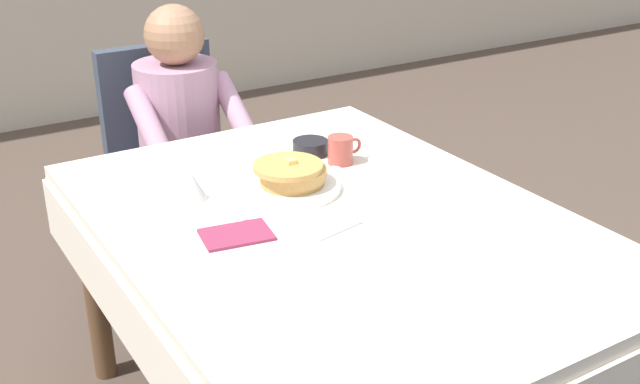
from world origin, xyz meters
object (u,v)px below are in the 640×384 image
plate_breakfast (291,187)px  knife_right_of_plate (351,177)px  syrup_pitcher (193,186)px  breakfast_stack (291,174)px  diner_person (183,131)px  cup_coffee (341,150)px  spoon_near_edge (340,230)px  chair_diner (170,153)px  bowl_butter (310,147)px  dining_table_main (334,249)px  fork_left_of_plate (232,207)px

plate_breakfast → knife_right_of_plate: size_ratio=1.40×
syrup_pitcher → knife_right_of_plate: bearing=-13.4°
breakfast_stack → plate_breakfast: bearing=-152.6°
breakfast_stack → syrup_pitcher: 0.27m
diner_person → plate_breakfast: (-0.01, -0.80, 0.08)m
cup_coffee → spoon_near_edge: size_ratio=0.75×
chair_diner → knife_right_of_plate: bearing=100.6°
diner_person → breakfast_stack: diner_person is taller
chair_diner → bowl_butter: size_ratio=8.45×
dining_table_main → bowl_butter: bowl_butter is taller
diner_person → bowl_butter: 0.63m
syrup_pitcher → knife_right_of_plate: size_ratio=0.40×
diner_person → knife_right_of_plate: size_ratio=5.60×
breakfast_stack → bowl_butter: bearing=47.6°
dining_table_main → diner_person: diner_person is taller
knife_right_of_plate → bowl_butter: bearing=3.4°
dining_table_main → spoon_near_edge: (-0.03, -0.07, 0.09)m
syrup_pitcher → plate_breakfast: bearing=-18.7°
breakfast_stack → spoon_near_edge: bearing=-94.0°
plate_breakfast → fork_left_of_plate: bearing=-174.0°
dining_table_main → knife_right_of_plate: bearing=46.6°
breakfast_stack → knife_right_of_plate: 0.20m
breakfast_stack → knife_right_of_plate: bearing=-6.2°
spoon_near_edge → bowl_butter: bearing=56.0°
spoon_near_edge → plate_breakfast: bearing=75.1°
cup_coffee → fork_left_of_plate: size_ratio=0.63×
plate_breakfast → fork_left_of_plate: (-0.19, -0.02, -0.01)m
dining_table_main → fork_left_of_plate: (-0.20, 0.19, 0.09)m
syrup_pitcher → knife_right_of_plate: syrup_pitcher is taller
plate_breakfast → knife_right_of_plate: 0.19m
dining_table_main → spoon_near_edge: bearing=-110.8°
plate_breakfast → chair_diner: bearing=89.6°
breakfast_stack → knife_right_of_plate: size_ratio=1.02×
knife_right_of_plate → breakfast_stack: bearing=86.4°
plate_breakfast → breakfast_stack: 0.04m
plate_breakfast → spoon_near_edge: bearing=-93.9°
diner_person → breakfast_stack: (-0.01, -0.80, 0.12)m
syrup_pitcher → fork_left_of_plate: size_ratio=0.44×
chair_diner → spoon_near_edge: bearing=88.8°
syrup_pitcher → chair_diner: bearing=73.3°
spoon_near_edge → diner_person: bearing=77.6°
cup_coffee → spoon_near_edge: 0.45m
dining_table_main → plate_breakfast: 0.23m
chair_diner → fork_left_of_plate: 1.02m
knife_right_of_plate → dining_table_main: bearing=139.1°
chair_diner → syrup_pitcher: chair_diner is taller
cup_coffee → syrup_pitcher: (-0.48, -0.01, -0.01)m
chair_diner → syrup_pitcher: 0.94m
cup_coffee → spoon_near_edge: bearing=-123.2°
breakfast_stack → syrup_pitcher: breakfast_stack is taller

